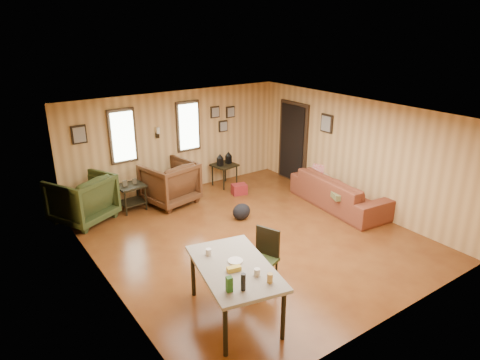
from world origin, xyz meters
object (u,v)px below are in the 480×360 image
object	(u,v)px
recliner_green	(82,196)
dining_table	(235,271)
end_table	(131,193)
sofa	(340,187)
side_table	(224,163)
recliner_brown	(170,181)

from	to	relation	value
recliner_green	dining_table	size ratio (longest dim) A/B	0.63
recliner_green	end_table	size ratio (longest dim) A/B	1.53
recliner_green	end_table	world-z (taller)	recliner_green
sofa	recliner_green	distance (m)	5.47
dining_table	sofa	bearing A→B (deg)	36.50
sofa	recliner_green	world-z (taller)	recliner_green
recliner_green	sofa	bearing A→B (deg)	125.83
dining_table	side_table	bearing A→B (deg)	71.04
recliner_brown	dining_table	bearing A→B (deg)	63.19
sofa	recliner_green	xyz separation A→B (m)	(-4.86, 2.49, 0.07)
recliner_brown	dining_table	world-z (taller)	recliner_brown
sofa	end_table	xyz separation A→B (m)	(-3.85, 2.45, -0.07)
end_table	dining_table	world-z (taller)	dining_table
recliner_green	side_table	bearing A→B (deg)	153.59
end_table	side_table	xyz separation A→B (m)	(2.46, 0.08, 0.19)
dining_table	recliner_green	bearing A→B (deg)	113.46
recliner_brown	side_table	xyz separation A→B (m)	(1.60, 0.21, 0.05)
sofa	dining_table	distance (m)	4.42
end_table	recliner_brown	bearing A→B (deg)	-8.83
end_table	side_table	size ratio (longest dim) A/B	0.83
sofa	end_table	world-z (taller)	sofa
recliner_brown	side_table	size ratio (longest dim) A/B	1.24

